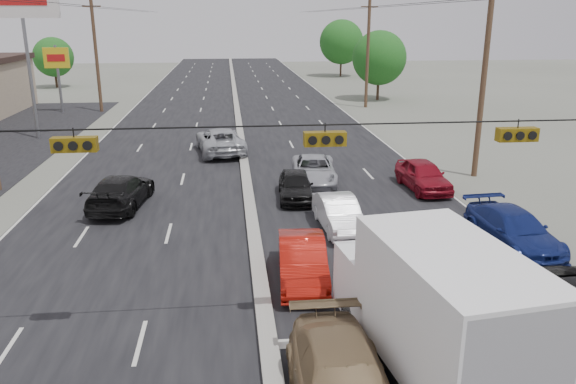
# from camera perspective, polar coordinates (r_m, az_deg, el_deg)

# --- Properties ---
(ground) EXTENTS (200.00, 200.00, 0.00)m
(ground) POSITION_cam_1_polar(r_m,az_deg,el_deg) (15.85, -2.16, -14.37)
(ground) COLOR #606356
(ground) RESTS_ON ground
(road_surface) EXTENTS (20.00, 160.00, 0.02)m
(road_surface) POSITION_cam_1_polar(r_m,az_deg,el_deg) (44.26, -4.95, 6.38)
(road_surface) COLOR black
(road_surface) RESTS_ON ground
(center_median) EXTENTS (0.50, 160.00, 0.20)m
(center_median) POSITION_cam_1_polar(r_m,az_deg,el_deg) (44.24, -4.96, 6.51)
(center_median) COLOR gray
(center_median) RESTS_ON ground
(utility_pole_left_c) EXTENTS (1.60, 0.30, 10.00)m
(utility_pole_left_c) POSITION_cam_1_polar(r_m,az_deg,el_deg) (54.81, -18.90, 13.02)
(utility_pole_left_c) COLOR #422D1E
(utility_pole_left_c) RESTS_ON ground
(utility_pole_right_b) EXTENTS (1.60, 0.30, 10.00)m
(utility_pole_right_b) POSITION_cam_1_polar(r_m,az_deg,el_deg) (31.61, 19.23, 10.51)
(utility_pole_right_b) COLOR #422D1E
(utility_pole_right_b) RESTS_ON ground
(utility_pole_right_c) EXTENTS (1.60, 0.30, 10.00)m
(utility_pole_right_c) POSITION_cam_1_polar(r_m,az_deg,el_deg) (55.21, 8.10, 13.77)
(utility_pole_right_c) COLOR #422D1E
(utility_pole_right_c) RESTS_ON ground
(traffic_signals) EXTENTS (25.00, 0.30, 0.54)m
(traffic_signals) POSITION_cam_1_polar(r_m,az_deg,el_deg) (13.95, 3.36, 5.59)
(traffic_signals) COLOR black
(traffic_signals) RESTS_ON ground
(pole_sign_billboard) EXTENTS (5.00, 0.25, 11.00)m
(pole_sign_billboard) POSITION_cam_1_polar(r_m,az_deg,el_deg) (43.65, -25.46, 16.41)
(pole_sign_billboard) COLOR slate
(pole_sign_billboard) RESTS_ON ground
(pole_sign_far) EXTENTS (2.20, 0.25, 6.00)m
(pole_sign_far) POSITION_cam_1_polar(r_m,az_deg,el_deg) (55.70, -22.42, 11.99)
(pole_sign_far) COLOR slate
(pole_sign_far) RESTS_ON ground
(tree_left_far) EXTENTS (4.80, 4.80, 6.12)m
(tree_left_far) POSITION_cam_1_polar(r_m,az_deg,el_deg) (76.58, -22.73, 12.53)
(tree_left_far) COLOR #382619
(tree_left_far) RESTS_ON ground
(tree_right_mid) EXTENTS (5.60, 5.60, 7.14)m
(tree_right_mid) POSITION_cam_1_polar(r_m,az_deg,el_deg) (60.71, 9.26, 13.29)
(tree_right_mid) COLOR #382619
(tree_right_mid) RESTS_ON ground
(tree_right_far) EXTENTS (6.40, 6.40, 8.16)m
(tree_right_far) POSITION_cam_1_polar(r_m,az_deg,el_deg) (85.22, 5.45, 14.93)
(tree_right_far) COLOR #382619
(tree_right_far) RESTS_ON ground
(box_truck) EXTENTS (3.38, 7.34, 3.59)m
(box_truck) POSITION_cam_1_polar(r_m,az_deg,el_deg) (13.73, 14.55, -11.45)
(box_truck) COLOR black
(box_truck) RESTS_ON ground
(red_sedan) EXTENTS (1.81, 4.41, 1.42)m
(red_sedan) POSITION_cam_1_polar(r_m,az_deg,el_deg) (18.48, 1.46, -7.01)
(red_sedan) COLOR #A2120A
(red_sedan) RESTS_ON ground
(queue_car_a) EXTENTS (1.86, 4.06, 1.35)m
(queue_car_a) POSITION_cam_1_polar(r_m,az_deg,el_deg) (26.71, 0.78, 0.66)
(queue_car_a) COLOR black
(queue_car_a) RESTS_ON ground
(queue_car_b) EXTENTS (1.66, 4.16, 1.35)m
(queue_car_b) POSITION_cam_1_polar(r_m,az_deg,el_deg) (22.96, 5.18, -2.23)
(queue_car_b) COLOR white
(queue_car_b) RESTS_ON ground
(queue_car_c) EXTENTS (2.79, 5.14, 1.37)m
(queue_car_c) POSITION_cam_1_polar(r_m,az_deg,el_deg) (29.37, 2.61, 2.20)
(queue_car_c) COLOR #AAABB2
(queue_car_c) RESTS_ON ground
(queue_car_d) EXTENTS (2.37, 5.12, 1.45)m
(queue_car_d) POSITION_cam_1_polar(r_m,az_deg,el_deg) (22.60, 21.93, -3.66)
(queue_car_d) COLOR navy
(queue_car_d) RESTS_ON ground
(queue_car_e) EXTENTS (1.98, 4.46, 1.49)m
(queue_car_e) POSITION_cam_1_polar(r_m,az_deg,el_deg) (28.97, 13.57, 1.64)
(queue_car_e) COLOR maroon
(queue_car_e) RESTS_ON ground
(oncoming_near) EXTENTS (2.72, 5.34, 1.48)m
(oncoming_near) POSITION_cam_1_polar(r_m,az_deg,el_deg) (26.70, -16.62, 0.06)
(oncoming_near) COLOR black
(oncoming_near) RESTS_ON ground
(oncoming_far) EXTENTS (3.47, 6.13, 1.62)m
(oncoming_far) POSITION_cam_1_polar(r_m,az_deg,el_deg) (36.21, -6.89, 5.18)
(oncoming_far) COLOR #A8ABB0
(oncoming_far) RESTS_ON ground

